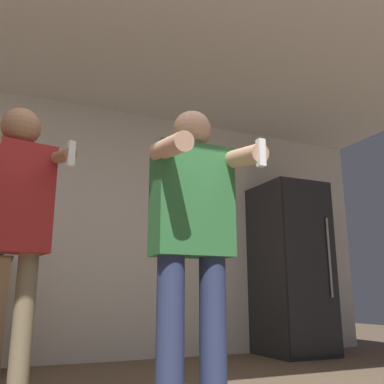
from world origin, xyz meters
The scene contains 6 objects.
wall_back centered at (0.00, 2.91, 1.27)m, with size 7.00×0.06×2.55m.
ceiling_slab centered at (0.00, 1.44, 2.57)m, with size 7.00×3.40×0.05m.
refrigerator centered at (2.31, 2.51, 0.91)m, with size 0.66×0.76×1.81m.
bottle_green_wine centered at (-0.61, 2.55, 1.05)m, with size 0.08×0.08×0.35m.
person_woman_foreground centered at (0.34, 0.69, 0.94)m, with size 0.51×0.50×1.62m.
person_man_side centered at (-0.55, 1.19, 1.04)m, with size 0.52×0.53×1.69m.
Camera 1 is at (-0.57, -1.37, 0.60)m, focal length 40.00 mm.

